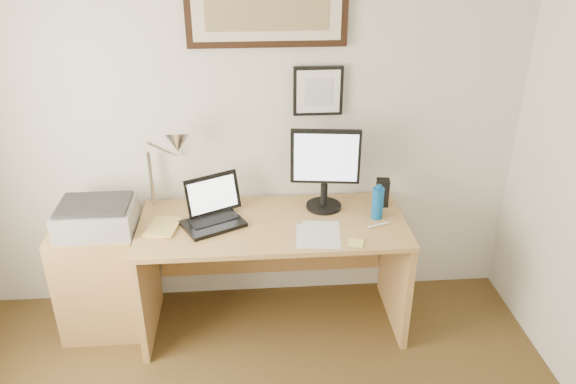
{
  "coord_description": "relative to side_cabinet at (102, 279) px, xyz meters",
  "views": [
    {
      "loc": [
        0.02,
        -1.29,
        2.41
      ],
      "look_at": [
        0.23,
        1.43,
        1.05
      ],
      "focal_mm": 35.0,
      "sensor_mm": 36.0,
      "label": 1
    }
  ],
  "objects": [
    {
      "name": "wall_back",
      "position": [
        0.92,
        0.32,
        0.89
      ],
      "size": [
        3.5,
        0.02,
        2.5
      ],
      "primitive_type": "cube",
      "color": "silver",
      "rests_on": "ground"
    },
    {
      "name": "side_cabinet",
      "position": [
        0.0,
        0.0,
        0.0
      ],
      "size": [
        0.5,
        0.4,
        0.73
      ],
      "primitive_type": "cube",
      "color": "#B08249",
      "rests_on": "floor"
    },
    {
      "name": "water_bottle",
      "position": [
        1.7,
        -0.04,
        0.48
      ],
      "size": [
        0.07,
        0.07,
        0.2
      ],
      "primitive_type": "cylinder",
      "color": "#0C539F",
      "rests_on": "desk"
    },
    {
      "name": "bottle_cap",
      "position": [
        1.7,
        -0.04,
        0.59
      ],
      "size": [
        0.04,
        0.04,
        0.02
      ],
      "primitive_type": "cylinder",
      "color": "#0C539F",
      "rests_on": "water_bottle"
    },
    {
      "name": "speaker",
      "position": [
        1.77,
        0.12,
        0.47
      ],
      "size": [
        0.09,
        0.08,
        0.18
      ],
      "primitive_type": "cube",
      "rotation": [
        0.0,
        0.0,
        -0.14
      ],
      "color": "black",
      "rests_on": "desk"
    },
    {
      "name": "paper_sheet_a",
      "position": [
        1.34,
        -0.21,
        0.39
      ],
      "size": [
        0.25,
        0.33,
        0.0
      ],
      "primitive_type": "cube",
      "rotation": [
        0.0,
        0.0,
        -0.11
      ],
      "color": "silver",
      "rests_on": "desk"
    },
    {
      "name": "paper_sheet_b",
      "position": [
        1.29,
        -0.23,
        0.39
      ],
      "size": [
        0.21,
        0.29,
        0.0
      ],
      "primitive_type": "cube",
      "rotation": [
        0.0,
        0.0,
        -0.09
      ],
      "color": "silver",
      "rests_on": "desk"
    },
    {
      "name": "sticky_pad",
      "position": [
        1.52,
        -0.33,
        0.39
      ],
      "size": [
        0.1,
        0.1,
        0.01
      ],
      "primitive_type": "cube",
      "rotation": [
        0.0,
        0.0,
        -0.3
      ],
      "color": "#E9E36E",
      "rests_on": "desk"
    },
    {
      "name": "marker_pen",
      "position": [
        1.69,
        -0.14,
        0.39
      ],
      "size": [
        0.14,
        0.06,
        0.02
      ],
      "primitive_type": "cylinder",
      "rotation": [
        0.0,
        1.57,
        0.35
      ],
      "color": "white",
      "rests_on": "desk"
    },
    {
      "name": "book",
      "position": [
        0.34,
        -0.05,
        0.39
      ],
      "size": [
        0.21,
        0.26,
        0.02
      ],
      "primitive_type": "imported",
      "rotation": [
        0.0,
        0.0,
        -0.19
      ],
      "color": "#DEC368",
      "rests_on": "desk"
    },
    {
      "name": "desk",
      "position": [
        1.07,
        0.04,
        0.15
      ],
      "size": [
        1.6,
        0.7,
        0.75
      ],
      "color": "#B08249",
      "rests_on": "floor"
    },
    {
      "name": "laptop",
      "position": [
        0.72,
        -0.01,
        0.44
      ],
      "size": [
        0.41,
        0.43,
        0.26
      ],
      "color": "black",
      "rests_on": "desk"
    },
    {
      "name": "lcd_monitor",
      "position": [
        1.4,
        0.11,
        0.68
      ],
      "size": [
        0.42,
        0.22,
        0.52
      ],
      "color": "black",
      "rests_on": "desk"
    },
    {
      "name": "printer",
      "position": [
        0.04,
        -0.03,
        0.45
      ],
      "size": [
        0.44,
        0.34,
        0.18
      ],
      "color": "#A0A0A2",
      "rests_on": "side_cabinet"
    },
    {
      "name": "desk_lamp",
      "position": [
        0.51,
        0.13,
        0.82
      ],
      "size": [
        0.29,
        0.27,
        0.53
      ],
      "color": "silver",
      "rests_on": "desk"
    },
    {
      "name": "picture_large",
      "position": [
        1.07,
        0.29,
        1.59
      ],
      "size": [
        0.92,
        0.04,
        0.47
      ],
      "color": "black",
      "rests_on": "wall_back"
    },
    {
      "name": "picture_small",
      "position": [
        1.37,
        0.29,
        1.09
      ],
      "size": [
        0.3,
        0.03,
        0.3
      ],
      "color": "black",
      "rests_on": "wall_back"
    }
  ]
}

